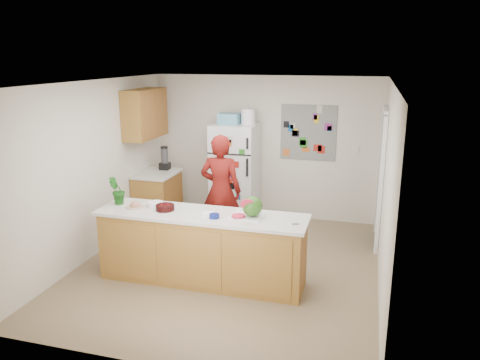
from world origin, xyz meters
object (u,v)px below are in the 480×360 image
(refrigerator, at_px, (235,173))
(watermelon, at_px, (252,206))
(cherry_bowl, at_px, (165,207))
(person, at_px, (221,191))

(refrigerator, xyz_separation_m, watermelon, (0.90, -2.34, 0.21))
(watermelon, xyz_separation_m, cherry_bowl, (-1.13, -0.05, -0.10))
(refrigerator, bearing_deg, cherry_bowl, -95.63)
(refrigerator, height_order, person, person)
(refrigerator, bearing_deg, watermelon, -68.96)
(person, bearing_deg, refrigerator, -86.25)
(person, distance_m, cherry_bowl, 1.27)
(person, height_order, watermelon, person)
(refrigerator, relative_size, cherry_bowl, 7.18)
(refrigerator, relative_size, watermelon, 6.80)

